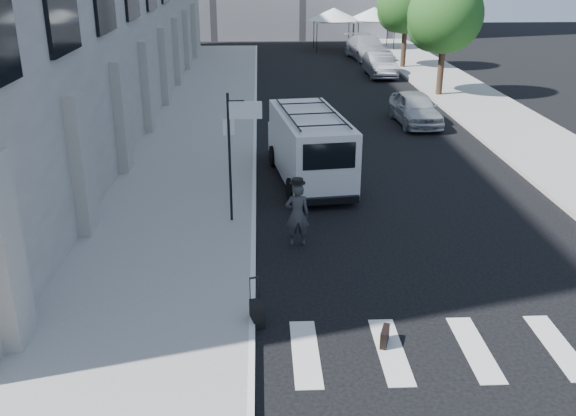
{
  "coord_description": "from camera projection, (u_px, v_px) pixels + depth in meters",
  "views": [
    {
      "loc": [
        -1.77,
        -13.1,
        6.9
      ],
      "look_at": [
        -1.15,
        1.1,
        1.3
      ],
      "focal_mm": 40.0,
      "sensor_mm": 36.0,
      "label": 1
    }
  ],
  "objects": [
    {
      "name": "businessman",
      "position": [
        297.0,
        214.0,
        16.14
      ],
      "size": [
        0.62,
        0.42,
        1.66
      ],
      "primitive_type": "imported",
      "rotation": [
        0.0,
        0.0,
        3.18
      ],
      "color": "#333335",
      "rests_on": "ground"
    },
    {
      "name": "ground",
      "position": [
        340.0,
        277.0,
        14.78
      ],
      "size": [
        120.0,
        120.0,
        0.0
      ],
      "primitive_type": "plane",
      "color": "black",
      "rests_on": "ground"
    },
    {
      "name": "tree_far",
      "position": [
        404.0,
        5.0,
        40.72
      ],
      "size": [
        3.8,
        3.83,
        6.03
      ],
      "color": "black",
      "rests_on": "ground"
    },
    {
      "name": "briefcase",
      "position": [
        385.0,
        337.0,
        12.16
      ],
      "size": [
        0.26,
        0.45,
        0.34
      ],
      "primitive_type": "cube",
      "rotation": [
        0.0,
        0.0,
        -0.34
      ],
      "color": "black",
      "rests_on": "ground"
    },
    {
      "name": "parked_car_b",
      "position": [
        380.0,
        65.0,
        39.15
      ],
      "size": [
        1.57,
        4.34,
        1.42
      ],
      "primitive_type": "imported",
      "rotation": [
        0.0,
        0.0,
        0.02
      ],
      "color": "slate",
      "rests_on": "ground"
    },
    {
      "name": "cargo_van",
      "position": [
        309.0,
        146.0,
        20.83
      ],
      "size": [
        2.62,
        6.02,
        2.21
      ],
      "rotation": [
        0.0,
        0.0,
        0.13
      ],
      "color": "silver",
      "rests_on": "ground"
    },
    {
      "name": "sign_pole",
      "position": [
        238.0,
        131.0,
        16.68
      ],
      "size": [
        1.03,
        0.07,
        3.5
      ],
      "color": "black",
      "rests_on": "sidewalk_left"
    },
    {
      "name": "tent_right",
      "position": [
        374.0,
        14.0,
        49.86
      ],
      "size": [
        4.0,
        4.0,
        3.2
      ],
      "color": "black",
      "rests_on": "ground"
    },
    {
      "name": "sidewalk_right",
      "position": [
        465.0,
        95.0,
        33.71
      ],
      "size": [
        4.0,
        56.0,
        0.15
      ],
      "primitive_type": "cube",
      "color": "gray",
      "rests_on": "ground"
    },
    {
      "name": "parked_car_c",
      "position": [
        367.0,
        48.0,
        45.61
      ],
      "size": [
        2.95,
        5.86,
        1.63
      ],
      "primitive_type": "imported",
      "rotation": [
        0.0,
        0.0,
        0.12
      ],
      "color": "#B1B4BA",
      "rests_on": "ground"
    },
    {
      "name": "sidewalk_left",
      "position": [
        206.0,
        115.0,
        29.45
      ],
      "size": [
        4.5,
        48.0,
        0.15
      ],
      "primitive_type": "cube",
      "color": "gray",
      "rests_on": "ground"
    },
    {
      "name": "suitcase",
      "position": [
        257.0,
        314.0,
        12.74
      ],
      "size": [
        0.32,
        0.41,
        1.01
      ],
      "rotation": [
        0.0,
        0.0,
        0.27
      ],
      "color": "black",
      "rests_on": "ground"
    },
    {
      "name": "tent_left",
      "position": [
        334.0,
        14.0,
        49.27
      ],
      "size": [
        4.0,
        4.0,
        3.2
      ],
      "color": "black",
      "rests_on": "ground"
    },
    {
      "name": "parked_car_a",
      "position": [
        415.0,
        108.0,
        27.97
      ],
      "size": [
        1.85,
        4.21,
        1.41
      ],
      "primitive_type": "imported",
      "rotation": [
        0.0,
        0.0,
        0.05
      ],
      "color": "#AEB1B6",
      "rests_on": "ground"
    },
    {
      "name": "tree_near",
      "position": [
        442.0,
        18.0,
        32.36
      ],
      "size": [
        3.8,
        3.83,
        6.03
      ],
      "color": "black",
      "rests_on": "ground"
    }
  ]
}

